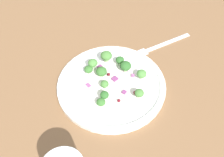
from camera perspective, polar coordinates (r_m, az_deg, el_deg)
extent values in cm
cube|color=brown|center=(62.38, -1.53, -1.72)|extent=(180.00, 180.00, 2.00)
cylinder|color=white|center=(60.71, 0.00, -1.26)|extent=(26.50, 26.50, 1.20)
torus|color=white|center=(60.24, 0.00, -0.91)|extent=(25.38, 25.38, 1.00)
cylinder|color=white|center=(60.16, 0.00, -0.85)|extent=(15.37, 15.37, 0.20)
cylinder|color=#9EC684|center=(58.66, -1.71, -1.80)|extent=(0.74, 0.74, 0.74)
ellipsoid|color=#477A38|center=(57.97, -1.73, -1.27)|extent=(1.97, 1.97, 1.48)
cylinder|color=#9EC684|center=(56.79, 6.24, -3.93)|extent=(0.80, 0.80, 0.80)
ellipsoid|color=#477A38|center=(56.01, 6.32, -3.35)|extent=(2.14, 2.14, 1.60)
cylinder|color=#9EC684|center=(63.65, -1.31, 4.48)|extent=(1.10, 1.10, 1.10)
ellipsoid|color=#477A38|center=(62.72, -1.33, 5.32)|extent=(2.92, 2.92, 2.19)
cylinder|color=#8EB77A|center=(55.87, -2.55, -5.99)|extent=(0.76, 0.76, 0.76)
ellipsoid|color=#386B2D|center=(55.12, -2.58, -5.46)|extent=(2.03, 2.03, 1.52)
cylinder|color=#8EB77A|center=(56.22, -1.74, -4.34)|extent=(0.75, 0.75, 0.75)
ellipsoid|color=#2D6028|center=(55.49, -1.76, -3.80)|extent=(2.01, 2.01, 1.51)
cylinder|color=#8EB77A|center=(60.77, 6.78, 0.45)|extent=(0.89, 0.89, 0.89)
ellipsoid|color=#4C843D|center=(59.97, 6.87, 1.10)|extent=(2.36, 2.36, 1.77)
cylinder|color=#9EC684|center=(62.34, -4.43, 2.95)|extent=(0.90, 0.90, 0.90)
ellipsoid|color=#4C843D|center=(61.55, -4.49, 3.63)|extent=(2.40, 2.40, 1.80)
cylinder|color=#8EB77A|center=(61.87, -5.60, 1.29)|extent=(0.81, 0.81, 0.81)
ellipsoid|color=#386B2D|center=(61.15, -5.67, 1.88)|extent=(2.15, 2.15, 1.61)
cylinder|color=#9EC684|center=(61.19, -2.42, 0.91)|extent=(1.00, 1.00, 1.00)
ellipsoid|color=#386B2D|center=(60.28, -2.46, 1.65)|extent=(2.68, 2.68, 2.01)
cylinder|color=#ADD18E|center=(63.55, 1.82, 3.70)|extent=(0.80, 0.80, 0.80)
ellipsoid|color=#2D6028|center=(62.86, 1.85, 4.30)|extent=(2.14, 2.14, 1.61)
cylinder|color=#8EB77A|center=(61.80, 3.13, 2.16)|extent=(1.04, 1.04, 1.04)
ellipsoid|color=#2D6028|center=(60.88, 3.18, 2.94)|extent=(2.76, 2.76, 2.07)
sphere|color=maroon|center=(61.05, -0.67, 0.90)|extent=(0.80, 0.80, 0.80)
sphere|color=maroon|center=(57.87, 6.55, -3.00)|extent=(0.72, 0.72, 0.72)
sphere|color=maroon|center=(56.31, 1.61, -5.13)|extent=(0.76, 0.76, 0.76)
sphere|color=maroon|center=(57.91, 5.28, -3.35)|extent=(0.81, 0.81, 0.81)
cube|color=#A35B93|center=(62.61, 3.13, 1.96)|extent=(1.59, 1.50, 0.42)
cube|color=#843D75|center=(63.19, -2.89, 2.75)|extent=(1.24, 1.44, 0.33)
cube|color=#843D75|center=(57.83, 2.84, -3.15)|extent=(0.99, 1.02, 0.41)
cube|color=#A35B93|center=(61.14, 4.86, 0.69)|extent=(1.12, 1.14, 0.50)
cube|color=#934C84|center=(59.64, -5.50, -1.58)|extent=(1.46, 1.28, 0.38)
cube|color=#843D75|center=(60.40, 0.64, -0.07)|extent=(1.60, 1.68, 0.44)
cube|color=silver|center=(73.49, 12.84, 8.18)|extent=(8.97, 13.36, 0.50)
cube|color=silver|center=(68.96, 6.66, 5.90)|extent=(3.94, 4.32, 0.50)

